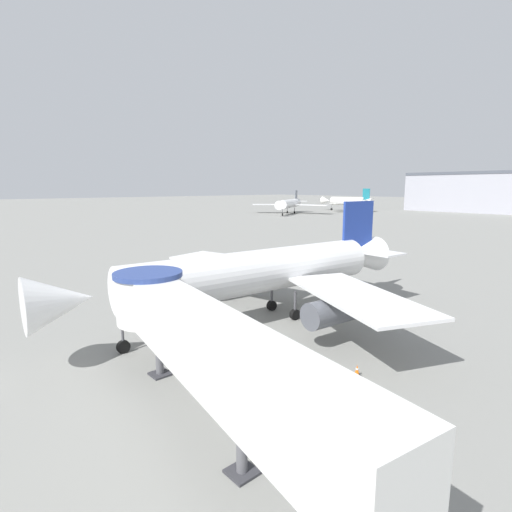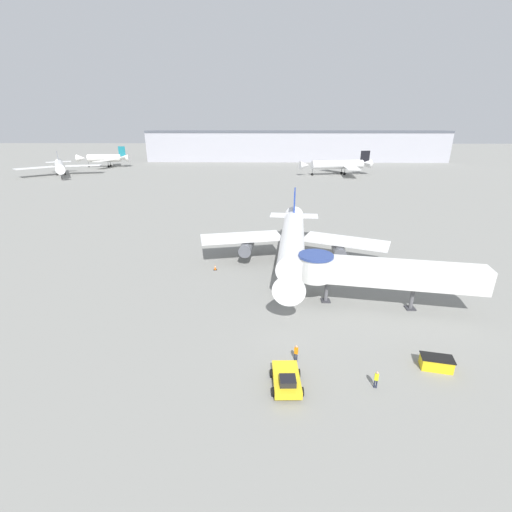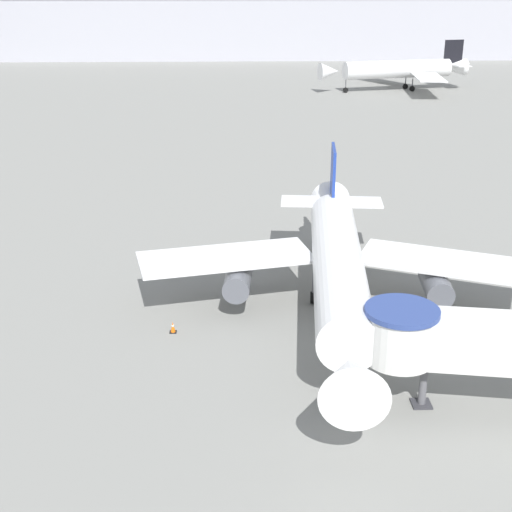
{
  "view_description": "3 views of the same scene",
  "coord_description": "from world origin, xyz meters",
  "px_view_note": "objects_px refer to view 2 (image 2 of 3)",
  "views": [
    {
      "loc": [
        22.28,
        -17.1,
        11.01
      ],
      "look_at": [
        -3.68,
        5.68,
        5.02
      ],
      "focal_mm": 28.0,
      "sensor_mm": 36.0,
      "label": 1
    },
    {
      "loc": [
        -5.56,
        -44.08,
        20.01
      ],
      "look_at": [
        -6.81,
        0.33,
        3.1
      ],
      "focal_mm": 24.0,
      "sensor_mm": 36.0,
      "label": 2
    },
    {
      "loc": [
        -8.63,
        -41.11,
        22.9
      ],
      "look_at": [
        -7.27,
        1.88,
        5.81
      ],
      "focal_mm": 50.0,
      "sensor_mm": 36.0,
      "label": 3
    }
  ],
  "objects_px": {
    "jet_bridge": "(376,272)",
    "ground_crew_marshaller": "(296,352)",
    "main_airplane": "(292,240)",
    "service_container_yellow": "(436,363)",
    "traffic_cone_starboard_wing": "(370,271)",
    "pushback_tug_yellow": "(286,380)",
    "background_jet_gray_tail": "(59,166)",
    "traffic_cone_port_wing": "(215,267)",
    "ground_crew_wing_walker": "(376,378)",
    "background_jet_teal_tail": "(105,158)",
    "background_jet_black_tail": "(339,164)"
  },
  "relations": [
    {
      "from": "jet_bridge",
      "to": "ground_crew_marshaller",
      "type": "xyz_separation_m",
      "value": [
        -9.93,
        -10.66,
        -3.33
      ]
    },
    {
      "from": "main_airplane",
      "to": "service_container_yellow",
      "type": "relative_size",
      "value": 10.95
    },
    {
      "from": "service_container_yellow",
      "to": "ground_crew_marshaller",
      "type": "relative_size",
      "value": 1.72
    },
    {
      "from": "jet_bridge",
      "to": "traffic_cone_starboard_wing",
      "type": "height_order",
      "value": "jet_bridge"
    },
    {
      "from": "main_airplane",
      "to": "jet_bridge",
      "type": "relative_size",
      "value": 1.54
    },
    {
      "from": "pushback_tug_yellow",
      "to": "background_jet_gray_tail",
      "type": "xyz_separation_m",
      "value": [
        -89.83,
        124.79,
        3.5
      ]
    },
    {
      "from": "traffic_cone_port_wing",
      "to": "ground_crew_marshaller",
      "type": "distance_m",
      "value": 23.24
    },
    {
      "from": "main_airplane",
      "to": "traffic_cone_port_wing",
      "type": "relative_size",
      "value": 40.34
    },
    {
      "from": "ground_crew_marshaller",
      "to": "ground_crew_wing_walker",
      "type": "height_order",
      "value": "ground_crew_marshaller"
    },
    {
      "from": "main_airplane",
      "to": "ground_crew_wing_walker",
      "type": "relative_size",
      "value": 19.94
    },
    {
      "from": "background_jet_teal_tail",
      "to": "service_container_yellow",
      "type": "bearing_deg",
      "value": 27.1
    },
    {
      "from": "ground_crew_marshaller",
      "to": "background_jet_gray_tail",
      "type": "height_order",
      "value": "background_jet_gray_tail"
    },
    {
      "from": "main_airplane",
      "to": "ground_crew_marshaller",
      "type": "relative_size",
      "value": 18.87
    },
    {
      "from": "ground_crew_wing_walker",
      "to": "background_jet_gray_tail",
      "type": "height_order",
      "value": "background_jet_gray_tail"
    },
    {
      "from": "ground_crew_wing_walker",
      "to": "background_jet_black_tail",
      "type": "height_order",
      "value": "background_jet_black_tail"
    },
    {
      "from": "background_jet_gray_tail",
      "to": "background_jet_black_tail",
      "type": "distance_m",
      "value": 119.95
    },
    {
      "from": "traffic_cone_starboard_wing",
      "to": "background_jet_teal_tail",
      "type": "height_order",
      "value": "background_jet_teal_tail"
    },
    {
      "from": "traffic_cone_port_wing",
      "to": "pushback_tug_yellow",
      "type": "bearing_deg",
      "value": -69.04
    },
    {
      "from": "jet_bridge",
      "to": "ground_crew_wing_walker",
      "type": "xyz_separation_m",
      "value": [
        -3.71,
        -13.86,
        -3.38
      ]
    },
    {
      "from": "pushback_tug_yellow",
      "to": "background_jet_gray_tail",
      "type": "relative_size",
      "value": 0.13
    },
    {
      "from": "traffic_cone_port_wing",
      "to": "ground_crew_wing_walker",
      "type": "height_order",
      "value": "ground_crew_wing_walker"
    },
    {
      "from": "ground_crew_marshaller",
      "to": "background_jet_teal_tail",
      "type": "relative_size",
      "value": 0.06
    },
    {
      "from": "pushback_tug_yellow",
      "to": "ground_crew_wing_walker",
      "type": "relative_size",
      "value": 2.52
    },
    {
      "from": "background_jet_gray_tail",
      "to": "background_jet_black_tail",
      "type": "relative_size",
      "value": 0.95
    },
    {
      "from": "background_jet_gray_tail",
      "to": "ground_crew_wing_walker",
      "type": "bearing_deg",
      "value": -83.01
    },
    {
      "from": "ground_crew_marshaller",
      "to": "pushback_tug_yellow",
      "type": "bearing_deg",
      "value": 95.71
    },
    {
      "from": "jet_bridge",
      "to": "pushback_tug_yellow",
      "type": "relative_size",
      "value": 5.12
    },
    {
      "from": "traffic_cone_port_wing",
      "to": "ground_crew_marshaller",
      "type": "height_order",
      "value": "ground_crew_marshaller"
    },
    {
      "from": "ground_crew_marshaller",
      "to": "traffic_cone_port_wing",
      "type": "bearing_deg",
      "value": -40.45
    },
    {
      "from": "ground_crew_marshaller",
      "to": "background_jet_gray_tail",
      "type": "distance_m",
      "value": 151.76
    },
    {
      "from": "pushback_tug_yellow",
      "to": "ground_crew_marshaller",
      "type": "xyz_separation_m",
      "value": [
        1.04,
        3.28,
        0.27
      ]
    },
    {
      "from": "jet_bridge",
      "to": "traffic_cone_starboard_wing",
      "type": "xyz_separation_m",
      "value": [
        2.46,
        9.5,
        -3.95
      ]
    },
    {
      "from": "traffic_cone_port_wing",
      "to": "background_jet_black_tail",
      "type": "bearing_deg",
      "value": 69.92
    },
    {
      "from": "jet_bridge",
      "to": "ground_crew_marshaller",
      "type": "distance_m",
      "value": 14.94
    },
    {
      "from": "ground_crew_wing_walker",
      "to": "background_jet_gray_tail",
      "type": "xyz_separation_m",
      "value": [
        -97.08,
        124.71,
        3.28
      ]
    },
    {
      "from": "service_container_yellow",
      "to": "ground_crew_marshaller",
      "type": "height_order",
      "value": "ground_crew_marshaller"
    },
    {
      "from": "background_jet_gray_tail",
      "to": "background_jet_teal_tail",
      "type": "distance_m",
      "value": 34.15
    },
    {
      "from": "background_jet_gray_tail",
      "to": "background_jet_black_tail",
      "type": "xyz_separation_m",
      "value": [
        119.78,
        6.51,
        0.21
      ]
    },
    {
      "from": "service_container_yellow",
      "to": "ground_crew_marshaller",
      "type": "bearing_deg",
      "value": 176.98
    },
    {
      "from": "pushback_tug_yellow",
      "to": "background_jet_black_tail",
      "type": "bearing_deg",
      "value": 74.94
    },
    {
      "from": "main_airplane",
      "to": "jet_bridge",
      "type": "xyz_separation_m",
      "value": [
        8.74,
        -12.29,
        0.22
      ]
    },
    {
      "from": "service_container_yellow",
      "to": "traffic_cone_port_wing",
      "type": "relative_size",
      "value": 3.68
    },
    {
      "from": "traffic_cone_starboard_wing",
      "to": "service_container_yellow",
      "type": "bearing_deg",
      "value": -90.39
    },
    {
      "from": "service_container_yellow",
      "to": "background_jet_teal_tail",
      "type": "relative_size",
      "value": 0.1
    },
    {
      "from": "background_jet_black_tail",
      "to": "traffic_cone_port_wing",
      "type": "bearing_deg",
      "value": -32.71
    },
    {
      "from": "traffic_cone_starboard_wing",
      "to": "background_jet_teal_tail",
      "type": "distance_m",
      "value": 167.26
    },
    {
      "from": "jet_bridge",
      "to": "background_jet_black_tail",
      "type": "xyz_separation_m",
      "value": [
        18.98,
        117.36,
        0.11
      ]
    },
    {
      "from": "service_container_yellow",
      "to": "background_jet_gray_tail",
      "type": "distance_m",
      "value": 159.89
    },
    {
      "from": "ground_crew_wing_walker",
      "to": "background_jet_gray_tail",
      "type": "bearing_deg",
      "value": -38.5
    },
    {
      "from": "service_container_yellow",
      "to": "ground_crew_wing_walker",
      "type": "bearing_deg",
      "value": -157.02
    }
  ]
}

